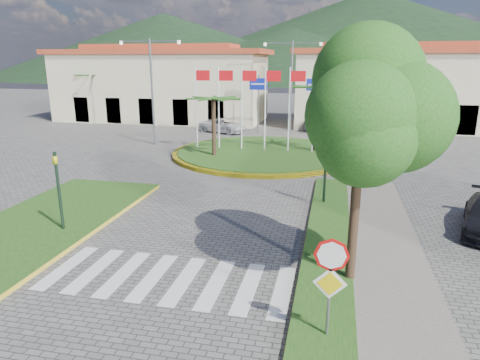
% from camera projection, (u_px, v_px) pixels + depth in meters
% --- Properties ---
extents(sidewalk_right, '(4.00, 28.00, 0.15)m').
position_uv_depth(sidewalk_right, '(374.00, 344.00, 9.94)').
color(sidewalk_right, gray).
rests_on(sidewalk_right, ground).
extents(verge_right, '(1.60, 28.00, 0.18)m').
position_uv_depth(verge_right, '(322.00, 337.00, 10.19)').
color(verge_right, '#1F4313').
rests_on(verge_right, ground).
extents(median_left, '(5.00, 14.00, 0.18)m').
position_uv_depth(median_left, '(26.00, 233.00, 16.32)').
color(median_left, '#1F4313').
rests_on(median_left, ground).
extents(crosswalk, '(8.00, 3.00, 0.01)m').
position_uv_depth(crosswalk, '(165.00, 278.00, 13.10)').
color(crosswalk, silver).
rests_on(crosswalk, ground).
extents(roundabout_island, '(12.70, 12.70, 6.00)m').
position_uv_depth(roundabout_island, '(263.00, 153.00, 29.96)').
color(roundabout_island, yellow).
rests_on(roundabout_island, ground).
extents(stop_sign, '(0.80, 0.11, 2.65)m').
position_uv_depth(stop_sign, '(330.00, 273.00, 9.67)').
color(stop_sign, slate).
rests_on(stop_sign, ground).
extents(deciduous_tree, '(3.60, 3.60, 6.80)m').
position_uv_depth(deciduous_tree, '(362.00, 109.00, 11.48)').
color(deciduous_tree, black).
rests_on(deciduous_tree, ground).
extents(traffic_light_left, '(0.15, 0.18, 3.20)m').
position_uv_depth(traffic_light_left, '(58.00, 185.00, 16.01)').
color(traffic_light_left, black).
rests_on(traffic_light_left, ground).
extents(traffic_light_right, '(0.15, 0.18, 3.20)m').
position_uv_depth(traffic_light_right, '(326.00, 164.00, 19.15)').
color(traffic_light_right, black).
rests_on(traffic_light_right, ground).
extents(traffic_light_far, '(0.18, 0.15, 3.20)m').
position_uv_depth(traffic_light_far, '(379.00, 123.00, 31.57)').
color(traffic_light_far, black).
rests_on(traffic_light_far, ground).
extents(direction_sign_west, '(1.60, 0.14, 5.20)m').
position_uv_depth(direction_sign_west, '(258.00, 94.00, 37.90)').
color(direction_sign_west, slate).
rests_on(direction_sign_west, ground).
extents(direction_sign_east, '(1.60, 0.14, 5.20)m').
position_uv_depth(direction_sign_east, '(315.00, 95.00, 36.85)').
color(direction_sign_east, slate).
rests_on(direction_sign_east, ground).
extents(street_lamp_centre, '(4.80, 0.16, 8.00)m').
position_uv_depth(street_lamp_centre, '(291.00, 84.00, 36.10)').
color(street_lamp_centre, slate).
rests_on(street_lamp_centre, ground).
extents(street_lamp_west, '(4.80, 0.16, 8.00)m').
position_uv_depth(street_lamp_west, '(152.00, 86.00, 32.56)').
color(street_lamp_west, slate).
rests_on(street_lamp_west, ground).
extents(building_left, '(23.32, 9.54, 8.05)m').
position_uv_depth(building_left, '(162.00, 84.00, 46.92)').
color(building_left, beige).
rests_on(building_left, ground).
extents(building_right, '(19.08, 9.54, 8.05)m').
position_uv_depth(building_right, '(391.00, 87.00, 41.89)').
color(building_right, beige).
rests_on(building_right, ground).
extents(hill_far_west, '(140.00, 140.00, 22.00)m').
position_uv_depth(hill_far_west, '(165.00, 46.00, 149.41)').
color(hill_far_west, black).
rests_on(hill_far_west, ground).
extents(hill_far_mid, '(180.00, 180.00, 30.00)m').
position_uv_depth(hill_far_mid, '(370.00, 35.00, 152.45)').
color(hill_far_mid, black).
rests_on(hill_far_mid, ground).
extents(hill_near_back, '(110.00, 110.00, 16.00)m').
position_uv_depth(hill_near_back, '(290.00, 55.00, 131.40)').
color(hill_near_back, black).
rests_on(hill_near_back, ground).
extents(white_van, '(4.91, 3.50, 1.24)m').
position_uv_depth(white_van, '(223.00, 126.00, 39.28)').
color(white_van, silver).
rests_on(white_van, ground).
extents(car_dark_a, '(3.52, 1.57, 1.18)m').
position_uv_depth(car_dark_a, '(222.00, 118.00, 44.45)').
color(car_dark_a, black).
rests_on(car_dark_a, ground).
extents(car_dark_b, '(3.92, 1.71, 1.25)m').
position_uv_depth(car_dark_b, '(324.00, 125.00, 39.42)').
color(car_dark_b, black).
rests_on(car_dark_b, ground).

